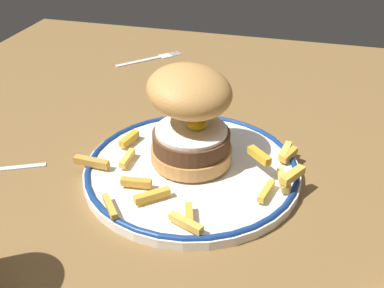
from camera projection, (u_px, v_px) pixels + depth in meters
ground_plane at (210, 173)px, 62.83cm from camera, size 111.85×104.16×4.00cm
dinner_plate at (192, 169)px, 58.78cm from camera, size 27.72×27.72×1.60cm
burger at (190, 114)px, 56.83cm from camera, size 14.98×14.67×12.54cm
fries_pile at (199, 174)px, 55.32cm from camera, size 28.71×20.19×2.84cm
fork at (151, 58)px, 93.03cm from camera, size 11.01×11.30×0.36cm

